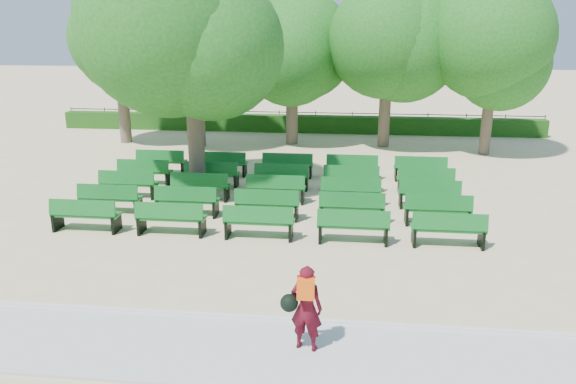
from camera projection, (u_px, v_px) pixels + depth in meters
The scene contains 9 objects.
ground at pixel (253, 216), 17.20m from camera, with size 120.00×120.00×0.00m, color #D1B78A.
paving at pixel (183, 348), 10.14m from camera, with size 30.00×2.20×0.06m, color beige.
curb at pixel (199, 315), 11.23m from camera, with size 30.00×0.12×0.10m, color silver.
hedge at pixel (297, 124), 30.39m from camera, with size 26.00×0.70×0.90m, color #1D4E14.
fence at pixel (297, 131), 30.90m from camera, with size 26.00×0.10×1.02m, color black, non-canonical shape.
tree_line at pixel (289, 147), 26.71m from camera, with size 21.80×6.80×7.04m, color #21681C, non-canonical shape.
bench_array at pixel (276, 199), 18.47m from camera, with size 1.94×0.66×1.21m.
tree_among at pixel (191, 38), 18.04m from camera, with size 5.81×5.81×7.84m.
person at pixel (305, 307), 9.84m from camera, with size 0.79×0.51×1.60m.
Camera 1 is at (2.88, -16.04, 5.65)m, focal length 35.00 mm.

